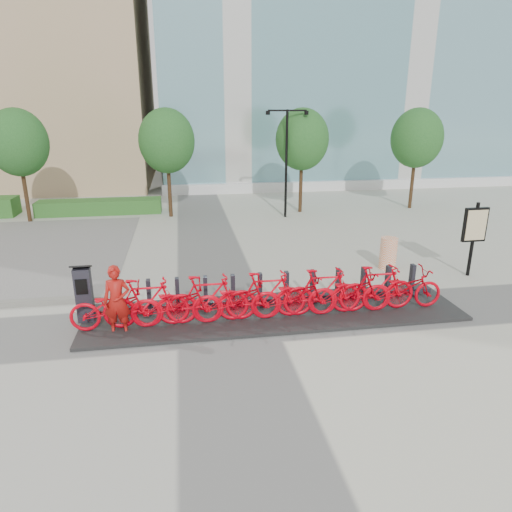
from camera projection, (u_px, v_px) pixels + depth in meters
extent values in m
plane|color=beige|center=(226.00, 322.00, 11.30)|extent=(120.00, 120.00, 0.00)
cube|color=teal|center=(374.00, 10.00, 34.13)|extent=(32.00, 16.00, 24.00)
cube|color=#366C31|center=(100.00, 207.00, 22.81)|extent=(6.00, 1.20, 0.70)
cylinder|color=#3F2D16|center=(25.00, 190.00, 20.86)|extent=(0.18, 0.18, 3.00)
ellipsoid|color=#194C19|center=(18.00, 142.00, 20.21)|extent=(2.60, 2.60, 2.99)
cylinder|color=#3F2D16|center=(169.00, 186.00, 21.86)|extent=(0.18, 0.18, 3.00)
ellipsoid|color=#194C19|center=(167.00, 141.00, 21.21)|extent=(2.60, 2.60, 2.99)
cylinder|color=#3F2D16|center=(301.00, 182.00, 22.86)|extent=(0.18, 0.18, 3.00)
ellipsoid|color=#194C19|center=(302.00, 139.00, 22.21)|extent=(2.60, 2.60, 2.99)
cylinder|color=#3F2D16|center=(412.00, 180.00, 23.78)|extent=(0.18, 0.18, 3.00)
ellipsoid|color=#194C19|center=(417.00, 138.00, 23.13)|extent=(2.60, 2.60, 2.99)
cylinder|color=black|center=(286.00, 165.00, 21.46)|extent=(0.12, 0.12, 5.00)
cube|color=black|center=(278.00, 110.00, 20.63)|extent=(0.90, 0.08, 0.08)
cube|color=black|center=(297.00, 110.00, 20.77)|extent=(0.90, 0.08, 0.08)
cylinder|color=black|center=(268.00, 113.00, 20.59)|extent=(0.20, 0.20, 0.18)
cylinder|color=black|center=(306.00, 113.00, 20.87)|extent=(0.20, 0.20, 0.18)
cube|color=black|center=(275.00, 312.00, 11.77)|extent=(9.60, 2.40, 0.08)
imported|color=red|center=(115.00, 307.00, 10.66)|extent=(2.08, 0.72, 1.09)
imported|color=red|center=(146.00, 303.00, 10.75)|extent=(2.01, 0.57, 1.21)
imported|color=red|center=(177.00, 303.00, 10.88)|extent=(2.08, 0.72, 1.09)
imported|color=red|center=(207.00, 299.00, 10.97)|extent=(2.01, 0.57, 1.21)
imported|color=red|center=(237.00, 299.00, 11.10)|extent=(2.08, 0.72, 1.09)
imported|color=red|center=(266.00, 295.00, 11.19)|extent=(2.01, 0.57, 1.21)
imported|color=red|center=(295.00, 296.00, 11.32)|extent=(2.08, 0.72, 1.09)
imported|color=red|center=(323.00, 292.00, 11.41)|extent=(2.01, 0.57, 1.21)
imported|color=red|center=(350.00, 292.00, 11.54)|extent=(2.08, 0.72, 1.09)
imported|color=red|center=(377.00, 288.00, 11.63)|extent=(2.01, 0.57, 1.21)
imported|color=red|center=(403.00, 289.00, 11.76)|extent=(2.08, 0.72, 1.09)
cube|color=#22222B|center=(84.00, 295.00, 11.04)|extent=(0.39, 0.34, 1.36)
cube|color=black|center=(81.00, 267.00, 10.82)|extent=(0.47, 0.40, 0.17)
cube|color=black|center=(81.00, 287.00, 10.80)|extent=(0.27, 0.03, 0.38)
imported|color=#A8140F|center=(117.00, 301.00, 10.45)|extent=(0.64, 0.44, 1.69)
cylinder|color=#FF6314|center=(388.00, 253.00, 14.93)|extent=(0.64, 0.64, 1.05)
cylinder|color=black|center=(473.00, 240.00, 14.12)|extent=(0.11, 0.11, 2.35)
cube|color=black|center=(475.00, 225.00, 13.98)|extent=(0.77, 0.11, 1.07)
cube|color=beige|center=(476.00, 225.00, 13.92)|extent=(0.66, 0.03, 0.94)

